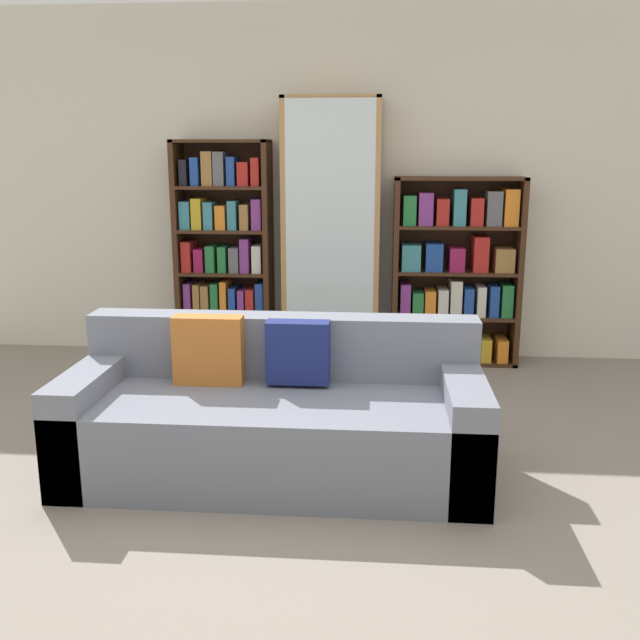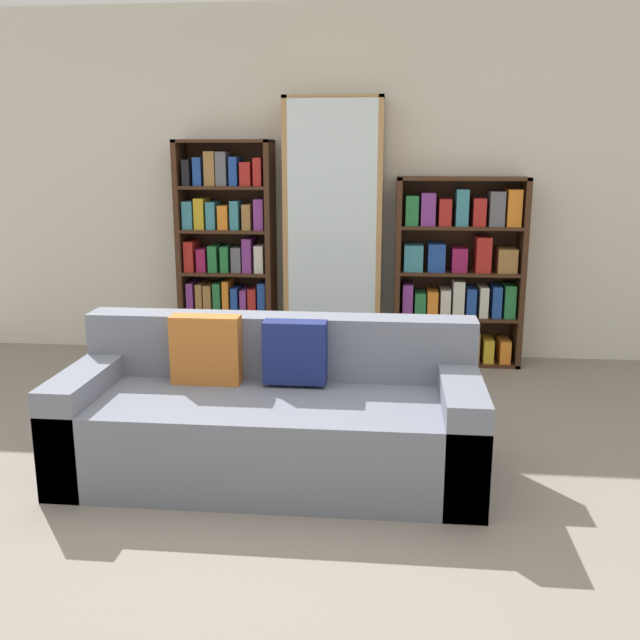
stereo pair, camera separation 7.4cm
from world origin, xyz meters
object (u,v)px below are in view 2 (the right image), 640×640
bookshelf_right (459,274)px  wine_bottle (379,398)px  display_cabinet (334,234)px  couch (272,419)px  bookshelf_left (227,253)px

bookshelf_right → wine_bottle: bearing=-113.1°
display_cabinet → bookshelf_right: display_cabinet is taller
couch → display_cabinet: display_cabinet is taller
couch → bookshelf_left: 2.26m
bookshelf_left → bookshelf_right: (1.80, 0.00, -0.14)m
bookshelf_right → wine_bottle: 1.56m
bookshelf_left → display_cabinet: (0.84, -0.02, 0.16)m
bookshelf_left → wine_bottle: (1.23, -1.34, -0.68)m
couch → wine_bottle: couch is taller
couch → bookshelf_right: 2.39m
display_cabinet → wine_bottle: size_ratio=5.41×
bookshelf_right → wine_bottle: bookshelf_right is taller
wine_bottle → couch: bearing=-125.7°
couch → wine_bottle: 0.92m
couch → display_cabinet: 2.19m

